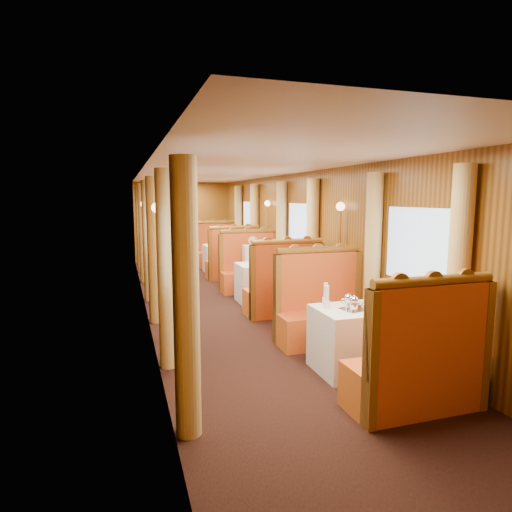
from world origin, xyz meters
name	(u,v)px	position (x,y,z in m)	size (l,w,h in m)	color
floor	(228,304)	(0.00, 0.00, 0.00)	(3.00, 12.00, 0.01)	black
ceiling	(226,171)	(0.00, 0.00, 2.50)	(3.00, 12.00, 0.01)	silver
wall_far	(183,222)	(0.00, 6.00, 1.25)	(3.00, 2.50, 0.01)	brown
wall_near	(489,342)	(0.00, -6.00, 1.25)	(3.00, 2.50, 0.01)	brown
wall_left	(144,241)	(-1.50, 0.00, 1.25)	(12.00, 2.50, 0.01)	brown
wall_right	(301,237)	(1.50, 0.00, 1.25)	(12.00, 2.50, 0.01)	brown
doorway_far	(183,230)	(0.00, 5.97, 1.00)	(0.80, 0.04, 2.00)	#8F5D21
table_near	(360,339)	(0.75, -3.50, 0.38)	(1.05, 0.72, 0.75)	white
banquette_near_fwd	(417,368)	(0.75, -4.51, 0.42)	(1.30, 0.55, 1.34)	#B12913
banquette_near_aft	(322,313)	(0.75, -2.49, 0.42)	(1.30, 0.55, 1.34)	#B12913
table_mid	(265,283)	(0.75, 0.00, 0.38)	(1.05, 0.72, 0.75)	white
banquette_mid_fwd	(284,291)	(0.75, -1.01, 0.42)	(1.30, 0.55, 1.34)	#B12913
banquette_mid_aft	(250,272)	(0.75, 1.01, 0.42)	(1.30, 0.55, 1.34)	#B12913
table_far	(224,258)	(0.75, 3.50, 0.38)	(1.05, 0.72, 0.75)	white
banquette_far_fwd	(233,262)	(0.75, 2.49, 0.42)	(1.30, 0.55, 1.34)	#B12913
banquette_far_aft	(216,252)	(0.75, 4.51, 0.42)	(1.30, 0.55, 1.34)	#B12913
tea_tray	(356,309)	(0.64, -3.57, 0.76)	(0.34, 0.26, 0.01)	silver
teapot_left	(354,306)	(0.59, -3.61, 0.82)	(0.16, 0.12, 0.13)	silver
teapot_right	(368,306)	(0.74, -3.65, 0.82)	(0.16, 0.12, 0.13)	silver
teapot_back	(348,302)	(0.61, -3.43, 0.81)	(0.15, 0.11, 0.12)	silver
fruit_plate	(388,306)	(1.04, -3.60, 0.77)	(0.24, 0.24, 0.05)	white
cup_inboard	(327,299)	(0.36, -3.39, 0.86)	(0.08, 0.08, 0.26)	white
cup_outboard	(326,296)	(0.42, -3.24, 0.86)	(0.08, 0.08, 0.26)	white
rose_vase_mid	(266,254)	(0.78, 0.04, 0.93)	(0.06, 0.06, 0.36)	silver
rose_vase_far	(224,238)	(0.76, 3.51, 0.93)	(0.06, 0.06, 0.36)	silver
window_left_near	(163,256)	(-1.49, -3.50, 1.45)	(1.20, 0.90, 0.01)	#92ADD2
curtain_left_near_a	(186,301)	(-1.38, -4.28, 1.18)	(0.22, 0.22, 2.35)	tan
curtain_left_near_b	(167,270)	(-1.38, -2.72, 1.18)	(0.22, 0.22, 2.35)	tan
window_right_near	(418,246)	(1.49, -3.50, 1.45)	(1.20, 0.90, 0.01)	#92ADD2
curtain_right_near_a	(458,281)	(1.38, -4.28, 1.18)	(0.22, 0.22, 2.35)	tan
curtain_right_near_b	(373,260)	(1.38, -2.72, 1.18)	(0.22, 0.22, 2.35)	tan
window_left_mid	(145,230)	(-1.49, 0.00, 1.45)	(1.20, 0.90, 0.01)	#92ADD2
curtain_left_mid_a	(154,251)	(-1.38, -0.78, 1.18)	(0.22, 0.22, 2.35)	tan
curtain_left_mid_b	(148,241)	(-1.38, 0.78, 1.18)	(0.22, 0.22, 2.35)	tan
window_right_mid	(300,227)	(1.49, 0.00, 1.45)	(1.20, 0.90, 0.01)	#92ADD2
curtain_right_mid_a	(312,245)	(1.38, -0.78, 1.18)	(0.22, 0.22, 2.35)	tan
curtain_right_mid_b	(281,237)	(1.38, 0.78, 1.18)	(0.22, 0.22, 2.35)	tan
window_left_far	(137,220)	(-1.49, 3.50, 1.45)	(1.20, 0.90, 0.01)	#92ADD2
curtain_left_far_a	(143,233)	(-1.38, 2.72, 1.18)	(0.22, 0.22, 2.35)	tan
curtain_left_far_b	(141,229)	(-1.38, 4.28, 1.18)	(0.22, 0.22, 2.35)	tan
window_right_far	(250,218)	(1.49, 3.50, 1.45)	(1.20, 0.90, 0.01)	#92ADD2
curtain_right_far_a	(254,231)	(1.38, 2.72, 1.18)	(0.22, 0.22, 2.35)	tan
curtain_right_far_b	(239,227)	(1.38, 4.28, 1.18)	(0.22, 0.22, 2.35)	tan
sconce_left_fore	(158,244)	(-1.40, -1.75, 1.38)	(0.14, 0.14, 1.95)	#BF8C3F
sconce_right_fore	(340,238)	(1.40, -1.75, 1.38)	(0.14, 0.14, 1.95)	#BF8C3F
sconce_left_aft	(144,227)	(-1.40, 1.75, 1.38)	(0.14, 0.14, 1.95)	#BF8C3F
sconce_right_aft	(267,225)	(1.40, 1.75, 1.38)	(0.14, 0.14, 1.95)	#BF8C3F
steward	(174,260)	(-0.92, 0.48, 0.82)	(0.60, 0.39, 1.64)	navy
passenger	(253,259)	(0.75, 0.76, 0.74)	(0.40, 0.44, 0.76)	beige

